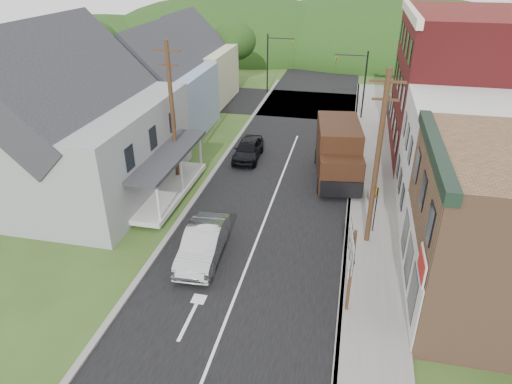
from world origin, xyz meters
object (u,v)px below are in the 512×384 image
Objects in this scene: route_sign_cluster at (351,260)px; silver_sedan at (203,244)px; delivery_van at (338,153)px; warning_sign at (376,202)px; dark_sedan at (248,149)px.

silver_sedan is at bearing 155.61° from route_sign_cluster.
route_sign_cluster reaches higher than delivery_van.
delivery_van is 2.47× the size of warning_sign.
delivery_van is at bearing 89.68° from route_sign_cluster.
dark_sedan is 6.81m from delivery_van.
warning_sign is at bearing -77.74° from delivery_van.
delivery_van is at bearing -17.20° from dark_sedan.
route_sign_cluster is at bearing -63.82° from dark_sedan.
dark_sedan is at bearing 89.48° from silver_sedan.
warning_sign is (1.13, 6.43, -0.75)m from route_sign_cluster.
dark_sedan is at bearing 149.84° from warning_sign.
silver_sedan reaches higher than dark_sedan.
silver_sedan is 11.98m from delivery_van.
delivery_van reaches higher than warning_sign.
delivery_van is at bearing 122.79° from warning_sign.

